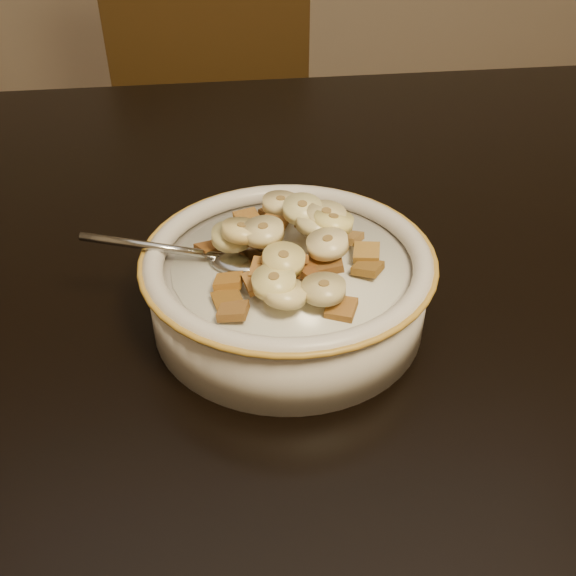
{
  "coord_description": "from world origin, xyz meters",
  "views": [
    {
      "loc": [
        -0.12,
        -0.55,
        1.09
      ],
      "look_at": [
        -0.08,
        -0.13,
        0.78
      ],
      "focal_mm": 40.0,
      "sensor_mm": 36.0,
      "label": 1
    }
  ],
  "objects": [
    {
      "name": "cereal_square_20",
      "position": [
        -0.13,
        -0.17,
        0.81
      ],
      "size": [
        0.02,
        0.02,
        0.01
      ],
      "primitive_type": "cube",
      "rotation": [
        -0.16,
        0.18,
        1.42
      ],
      "color": "#9C611D",
      "rests_on": "milk"
    },
    {
      "name": "cereal_square_18",
      "position": [
        -0.13,
        -0.18,
        0.81
      ],
      "size": [
        0.03,
        0.03,
        0.01
      ],
      "primitive_type": "cube",
      "rotation": [
        -0.15,
        -0.11,
        1.84
      ],
      "color": "brown",
      "rests_on": "milk"
    },
    {
      "name": "cereal_square_2",
      "position": [
        -0.03,
        -0.11,
        0.81
      ],
      "size": [
        0.03,
        0.03,
        0.01
      ],
      "primitive_type": "cube",
      "rotation": [
        -0.19,
        0.18,
        0.93
      ],
      "color": "olive",
      "rests_on": "milk"
    },
    {
      "name": "banana_slice_4",
      "position": [
        -0.09,
        -0.07,
        0.82
      ],
      "size": [
        0.04,
        0.04,
        0.01
      ],
      "primitive_type": "cylinder",
      "rotation": [
        0.04,
        0.01,
        1.83
      ],
      "color": "beige",
      "rests_on": "milk"
    },
    {
      "name": "banana_slice_3",
      "position": [
        -0.09,
        -0.17,
        0.83
      ],
      "size": [
        0.03,
        0.03,
        0.01
      ],
      "primitive_type": "cylinder",
      "rotation": [
        0.04,
        -0.13,
        1.59
      ],
      "color": "#EFD478",
      "rests_on": "milk"
    },
    {
      "name": "cereal_square_19",
      "position": [
        -0.09,
        -0.16,
        0.82
      ],
      "size": [
        0.02,
        0.02,
        0.01
      ],
      "primitive_type": "cube",
      "rotation": [
        0.25,
        0.11,
        1.39
      ],
      "color": "brown",
      "rests_on": "milk"
    },
    {
      "name": "banana_slice_5",
      "position": [
        -0.12,
        -0.13,
        0.83
      ],
      "size": [
        0.04,
        0.04,
        0.02
      ],
      "primitive_type": "cylinder",
      "rotation": [
        0.11,
        0.14,
        1.4
      ],
      "color": "#F5D28C",
      "rests_on": "milk"
    },
    {
      "name": "banana_slice_2",
      "position": [
        -0.05,
        -0.12,
        0.83
      ],
      "size": [
        0.04,
        0.04,
        0.01
      ],
      "primitive_type": "cylinder",
      "rotation": [
        0.05,
        0.13,
        0.92
      ],
      "color": "#FAE685",
      "rests_on": "milk"
    },
    {
      "name": "banana_slice_9",
      "position": [
        -0.06,
        -0.19,
        0.82
      ],
      "size": [
        0.03,
        0.03,
        0.01
      ],
      "primitive_type": "cylinder",
      "rotation": [
        -0.05,
        -0.03,
        0.12
      ],
      "color": "tan",
      "rests_on": "milk"
    },
    {
      "name": "cereal_bowl",
      "position": [
        -0.08,
        -0.13,
        0.78
      ],
      "size": [
        0.22,
        0.22,
        0.05
      ],
      "primitive_type": "cylinder",
      "color": "silver",
      "rests_on": "table"
    },
    {
      "name": "cereal_square_4",
      "position": [
        -0.05,
        -0.2,
        0.81
      ],
      "size": [
        0.03,
        0.03,
        0.01
      ],
      "primitive_type": "cube",
      "rotation": [
        -0.14,
        0.05,
        2.74
      ],
      "color": "#935A2F",
      "rests_on": "milk"
    },
    {
      "name": "cereal_square_10",
      "position": [
        -0.07,
        -0.17,
        0.82
      ],
      "size": [
        0.03,
        0.03,
        0.01
      ],
      "primitive_type": "cube",
      "rotation": [
        0.22,
        -0.01,
        2.11
      ],
      "color": "brown",
      "rests_on": "milk"
    },
    {
      "name": "cereal_square_6",
      "position": [
        -0.15,
        -0.12,
        0.81
      ],
      "size": [
        0.03,
        0.03,
        0.01
      ],
      "primitive_type": "cube",
      "rotation": [
        -0.18,
        0.15,
        0.52
      ],
      "color": "brown",
      "rests_on": "milk"
    },
    {
      "name": "cereal_square_22",
      "position": [
        -0.13,
        -0.2,
        0.81
      ],
      "size": [
        0.02,
        0.02,
        0.01
      ],
      "primitive_type": "cube",
      "rotation": [
        0.16,
        0.15,
        2.97
      ],
      "color": "brown",
      "rests_on": "milk"
    },
    {
      "name": "banana_slice_11",
      "position": [
        -0.05,
        -0.11,
        0.83
      ],
      "size": [
        0.03,
        0.04,
        0.01
      ],
      "primitive_type": "cylinder",
      "rotation": [
        0.12,
        0.03,
        0.11
      ],
      "color": "beige",
      "rests_on": "milk"
    },
    {
      "name": "cereal_square_8",
      "position": [
        -0.11,
        -0.12,
        0.82
      ],
      "size": [
        0.03,
        0.03,
        0.01
      ],
      "primitive_type": "cube",
      "rotation": [
        -0.09,
        0.16,
        2.19
      ],
      "color": "brown",
      "rests_on": "milk"
    },
    {
      "name": "cereal_square_1",
      "position": [
        -0.02,
        -0.14,
        0.81
      ],
      "size": [
        0.02,
        0.02,
        0.01
      ],
      "primitive_type": "cube",
      "rotation": [
        -0.07,
        -0.12,
        1.35
      ],
      "color": "olive",
      "rests_on": "milk"
    },
    {
      "name": "banana_slice_0",
      "position": [
        -0.06,
        -0.12,
        0.83
      ],
      "size": [
        0.04,
        0.04,
        0.01
      ],
      "primitive_type": "cylinder",
      "rotation": [
        0.08,
        0.08,
        0.82
      ],
      "color": "beige",
      "rests_on": "milk"
    },
    {
      "name": "table",
      "position": [
        0.0,
        0.0,
        0.73
      ],
      "size": [
        1.44,
        0.97,
        0.04
      ],
      "primitive_type": "cube",
      "rotation": [
        0.0,
        0.0,
        0.05
      ],
      "color": "black",
      "rests_on": "floor"
    },
    {
      "name": "cereal_square_14",
      "position": [
        -0.06,
        -0.16,
        0.82
      ],
      "size": [
        0.02,
        0.02,
        0.01
      ],
      "primitive_type": "cube",
      "rotation": [
        -0.19,
        0.07,
        1.54
      ],
      "color": "brown",
      "rests_on": "milk"
    },
    {
      "name": "banana_slice_1",
      "position": [
        -0.1,
        -0.19,
        0.83
      ],
      "size": [
        0.03,
        0.03,
        0.01
      ],
      "primitive_type": "cylinder",
      "rotation": [
        -0.06,
        -0.12,
        1.51
      ],
      "color": "#FDE77A",
      "rests_on": "milk"
    },
    {
      "name": "cereal_square_15",
      "position": [
        -0.03,
        -0.15,
        0.81
      ],
      "size": [
        0.03,
        0.03,
        0.01
      ],
      "primitive_type": "cube",
      "rotation": [
        0.13,
        0.14,
        2.59
      ],
      "color": "brown",
      "rests_on": "milk"
    },
    {
      "name": "spoon",
      "position": [
        -0.12,
        -0.13,
        0.81
      ],
      "size": [
        0.06,
        0.05,
        0.01
      ],
      "primitive_type": "ellipsoid",
      "rotation": [
        0.0,
        0.0,
        4.6
      ],
      "color": "gray",
      "rests_on": "cereal_bowl"
    },
    {
      "name": "cereal_square_9",
      "position": [
        -0.11,
        -0.17,
        0.82
      ],
      "size": [
        0.03,
        0.03,
        0.01
      ],
      "primitive_type": "cube",
      "rotation": [
        -0.17,
        -0.12,
        1.85
      ],
      "color": "brown",
      "rests_on": "milk"
    },
    {
      "name": "cereal_square_0",
      "position": [
        -0.1,
        -0.16,
        0.82
      ],
      "size": [
        0.02,
        0.03,
        0.01
      ],
      "primitive_type": "cube",
      "rotation": [
        -0.2,
        0.04,
        2.87
      ],
      "color": "#985A25",
      "rests_on": "milk"
    },
    {
      "name": "cereal_square_23",
      "position": [
        -0.11,
        -0.07,
        0.81
      ],
      "size": [
        0.02,
        0.03,
        0.01
      ],
      "primitive_type": "cube",
      "rotation": [
        -0.05,
        -0.07,
        1.85
      ],
      "color": "olive",
      "rests_on": "milk"
    },
    {
      "name": "cereal_square_11",
      "position": [
        -0.07,
        -0.16,
        0.82
      ],
      "size": [
        0.02,
        0.02,
        0.01
      ],
      "primitive_type": "cube",
      "rotation": [
        -0.16,
        -0.15,
        1.66
      ],
      "color": "brown",
      "rests_on": "milk"
    },
    {
      "name": "chair",
      "position": [
        -0.17,
        0.71,
        0.5
      ],
      "size": [
        0.46,
        0.46,
        1.0
      ],
      "primitive_type": "cube",
      "rotation": [
        0.0,
        0.0,
        0.05
      ],
      "color": "#38240D",
      "rests_on": "floor"
    },
    {
      "name": "cereal_square_12",
      "position": [
        -0.09,
        -0.1,
        0.82
      ],
      "size": [
        0.03,
        0.03,
        0.01
      ],
      "primitive_type": "cube",
      "rotation": [
        -0.13,
        0.05,
        2.69
      ],
      "color": "#915C26",
      "rests_on": "milk"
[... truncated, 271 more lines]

